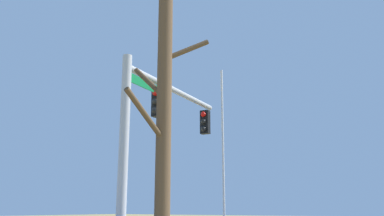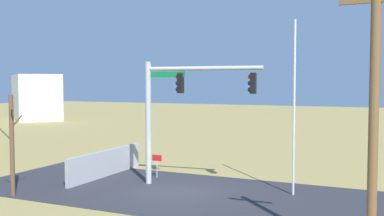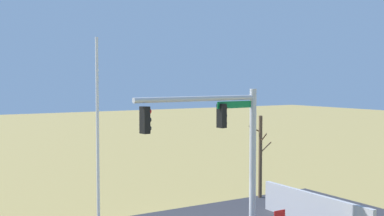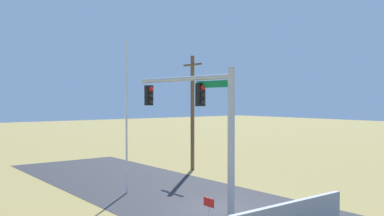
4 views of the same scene
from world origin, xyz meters
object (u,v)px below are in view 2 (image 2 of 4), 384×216
Objects in this scene: open_sign at (157,161)px; flagpole at (294,108)px; signal_mast at (177,100)px; distant_building at (36,97)px; utility_pole at (374,119)px; bare_tree at (12,144)px.

flagpole is at bearing 174.69° from open_sign.
flagpole is (-5.51, -0.55, -0.29)m from signal_mast.
distant_building is (41.06, -27.47, -0.83)m from flagpole.
utility_pole is at bearing -178.80° from distant_building.
bare_tree is 3.68× the size of open_sign.
distant_building is at bearing -38.25° from signal_mast.
bare_tree is at bearing 39.70° from signal_mast.
open_sign is (1.81, -1.23, -3.28)m from signal_mast.
distant_building is at bearing -37.73° from utility_pole.
flagpole is 12.59m from bare_tree.
signal_mast is 1.35× the size of bare_tree.
signal_mast is 45.28m from distant_building.
utility_pole is 15.07m from bare_tree.
utility_pole reaches higher than open_sign.
open_sign is 43.13m from distant_building.
signal_mast is at bearing -140.30° from bare_tree.
flagpole is at bearing -174.85° from distant_building.
distant_building reaches higher than signal_mast.
signal_mast is at bearing 145.82° from open_sign.
signal_mast is 0.62× the size of distant_building.
distant_building is (29.78, -32.81, 0.76)m from bare_tree.
flagpole is 7.95m from open_sign.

